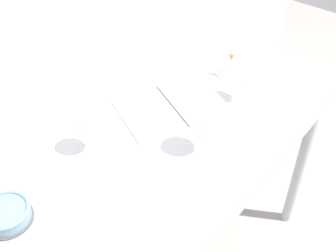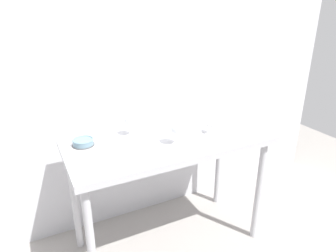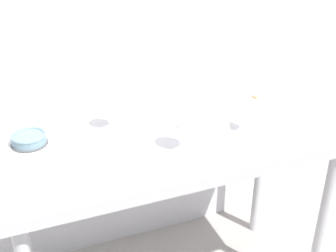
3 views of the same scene
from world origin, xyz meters
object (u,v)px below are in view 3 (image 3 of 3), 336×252
(open_notebook, at_px, (188,121))
(tasting_sheet_upper, at_px, (98,159))
(wine_glass_near_right, at_px, (247,108))
(wine_glass_near_center, at_px, (184,122))
(tasting_bowl, at_px, (29,139))
(wine_glass_far_left, at_px, (110,104))
(decanter_funnel, at_px, (253,107))

(open_notebook, bearing_deg, tasting_sheet_upper, -134.50)
(wine_glass_near_right, xyz_separation_m, wine_glass_near_center, (-0.30, -0.04, 0.01))
(wine_glass_near_right, xyz_separation_m, tasting_bowl, (-0.85, 0.22, -0.08))
(open_notebook, relative_size, tasting_bowl, 3.06)
(wine_glass_far_left, bearing_deg, tasting_sheet_upper, -116.64)
(wine_glass_near_right, height_order, wine_glass_near_center, wine_glass_near_center)
(decanter_funnel, bearing_deg, tasting_bowl, 173.50)
(open_notebook, distance_m, tasting_sheet_upper, 0.46)
(wine_glass_far_left, height_order, decanter_funnel, wine_glass_far_left)
(wine_glass_far_left, distance_m, tasting_bowl, 0.35)
(wine_glass_near_center, xyz_separation_m, decanter_funnel, (0.40, 0.15, -0.07))
(wine_glass_far_left, xyz_separation_m, tasting_sheet_upper, (-0.11, -0.22, -0.11))
(wine_glass_far_left, height_order, tasting_bowl, wine_glass_far_left)
(open_notebook, bearing_deg, wine_glass_near_center, -92.80)
(decanter_funnel, bearing_deg, open_notebook, 169.49)
(decanter_funnel, bearing_deg, tasting_sheet_upper, -171.73)
(wine_glass_near_center, xyz_separation_m, tasting_bowl, (-0.55, 0.26, -0.09))
(wine_glass_near_right, height_order, decanter_funnel, wine_glass_near_right)
(decanter_funnel, bearing_deg, wine_glass_near_center, -159.22)
(wine_glass_near_right, distance_m, wine_glass_far_left, 0.56)
(tasting_sheet_upper, distance_m, tasting_bowl, 0.31)
(wine_glass_far_left, distance_m, tasting_sheet_upper, 0.27)
(open_notebook, height_order, tasting_sheet_upper, open_notebook)
(open_notebook, distance_m, decanter_funnel, 0.30)
(wine_glass_near_center, distance_m, decanter_funnel, 0.44)
(wine_glass_far_left, distance_m, open_notebook, 0.35)
(wine_glass_far_left, xyz_separation_m, wine_glass_near_center, (0.21, -0.27, 0.01))
(tasting_bowl, distance_m, decanter_funnel, 0.96)
(wine_glass_near_center, xyz_separation_m, open_notebook, (0.11, 0.21, -0.11))
(wine_glass_far_left, bearing_deg, wine_glass_near_right, -24.22)
(open_notebook, height_order, decanter_funnel, decanter_funnel)
(wine_glass_near_right, bearing_deg, decanter_funnel, 46.07)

